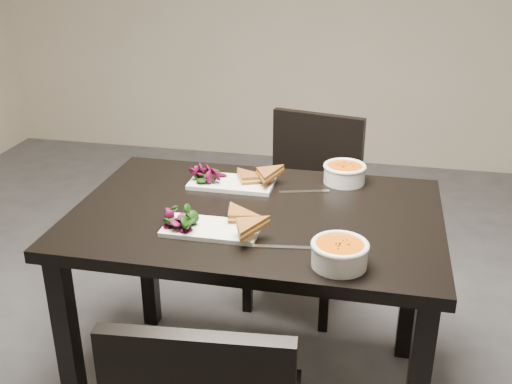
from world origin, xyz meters
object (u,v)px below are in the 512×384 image
at_px(chair_far, 307,199).
at_px(soup_bowl_far, 345,172).
at_px(plate_far, 232,183).
at_px(table, 256,238).
at_px(plate_near, 211,229).
at_px(soup_bowl_near, 340,253).

relative_size(chair_far, soup_bowl_far, 5.46).
relative_size(chair_far, plate_far, 2.82).
xyz_separation_m(table, chair_far, (0.08, 0.72, -0.17)).
bearing_deg(plate_far, plate_near, -85.85).
bearing_deg(plate_near, soup_bowl_far, 52.19).
bearing_deg(table, plate_far, 123.62).
xyz_separation_m(table, plate_near, (-0.11, -0.16, 0.11)).
relative_size(table, chair_far, 1.41).
bearing_deg(soup_bowl_near, plate_near, 162.63).
height_order(chair_far, soup_bowl_far, chair_far).
xyz_separation_m(table, plate_far, (-0.13, 0.20, 0.11)).
relative_size(chair_far, plate_near, 2.90).
bearing_deg(soup_bowl_near, chair_far, 101.82).
distance_m(plate_far, soup_bowl_far, 0.41).
bearing_deg(plate_near, soup_bowl_near, -17.37).
height_order(table, soup_bowl_far, soup_bowl_far).
height_order(plate_near, soup_bowl_far, soup_bowl_far).
xyz_separation_m(soup_bowl_near, soup_bowl_far, (-0.03, 0.60, -0.00)).
bearing_deg(soup_bowl_near, plate_far, 131.21).
xyz_separation_m(plate_far, soup_bowl_far, (0.39, 0.11, 0.03)).
height_order(plate_near, soup_bowl_near, soup_bowl_near).
bearing_deg(plate_far, soup_bowl_far, 15.91).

